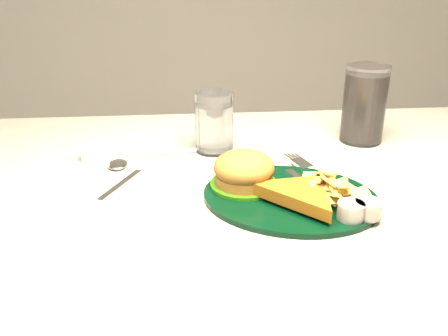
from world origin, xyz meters
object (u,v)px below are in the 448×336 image
(water_glass, at_px, (214,122))
(cola_glass, at_px, (364,104))
(dinner_plate, at_px, (291,182))
(fork_napkin, at_px, (309,184))

(water_glass, relative_size, cola_glass, 0.75)
(dinner_plate, height_order, water_glass, water_glass)
(fork_napkin, bearing_deg, water_glass, 109.85)
(water_glass, xyz_separation_m, cola_glass, (0.29, 0.03, 0.02))
(cola_glass, xyz_separation_m, fork_napkin, (-0.15, -0.20, -0.07))
(dinner_plate, relative_size, fork_napkin, 1.43)
(dinner_plate, height_order, fork_napkin, dinner_plate)
(cola_glass, bearing_deg, fork_napkin, -127.12)
(dinner_plate, relative_size, cola_glass, 1.77)
(dinner_plate, bearing_deg, fork_napkin, 65.96)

